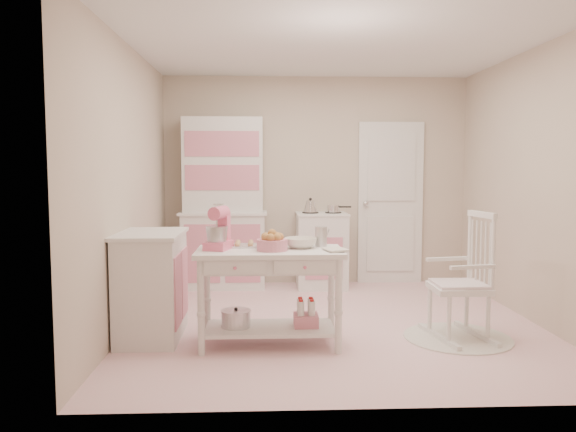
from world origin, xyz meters
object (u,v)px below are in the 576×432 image
(work_table, at_px, (270,297))
(bread_basket, at_px, (272,245))
(stand_mixer, at_px, (218,229))
(rocking_chair, at_px, (459,276))
(hutch, at_px, (223,203))
(stove, at_px, (322,250))
(base_cabinet, at_px, (151,285))

(work_table, height_order, bread_basket, bread_basket)
(stand_mixer, bearing_deg, bread_basket, 9.04)
(rocking_chair, distance_m, bread_basket, 1.64)
(rocking_chair, height_order, work_table, rocking_chair)
(hutch, bearing_deg, stove, -2.39)
(base_cabinet, distance_m, bread_basket, 1.14)
(hutch, bearing_deg, rocking_chair, -45.26)
(base_cabinet, relative_size, stand_mixer, 2.71)
(stand_mixer, height_order, bread_basket, stand_mixer)
(stove, height_order, work_table, stove)
(stove, xyz_separation_m, work_table, (-0.66, -2.23, -0.06))
(hutch, relative_size, base_cabinet, 2.26)
(stove, xyz_separation_m, bread_basket, (-0.64, -2.28, 0.39))
(work_table, relative_size, stand_mixer, 3.53)
(rocking_chair, relative_size, stand_mixer, 3.24)
(rocking_chair, bearing_deg, work_table, 173.37)
(bread_basket, bearing_deg, base_cabinet, 164.24)
(bread_basket, bearing_deg, rocking_chair, 5.44)
(base_cabinet, relative_size, bread_basket, 3.68)
(hutch, height_order, base_cabinet, hutch)
(base_cabinet, height_order, rocking_chair, rocking_chair)
(rocking_chair, distance_m, stand_mixer, 2.09)
(base_cabinet, bearing_deg, bread_basket, -15.76)
(stove, xyz_separation_m, rocking_chair, (0.96, -2.13, 0.09))
(stove, bearing_deg, bread_basket, -105.65)
(rocking_chair, xyz_separation_m, work_table, (-1.62, -0.10, -0.15))
(bread_basket, bearing_deg, stove, 74.35)
(base_cabinet, distance_m, stand_mixer, 0.82)
(hutch, xyz_separation_m, bread_basket, (0.56, -2.33, -0.19))
(rocking_chair, bearing_deg, base_cabinet, 166.71)
(hutch, relative_size, stove, 2.26)
(stove, distance_m, bread_basket, 2.40)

